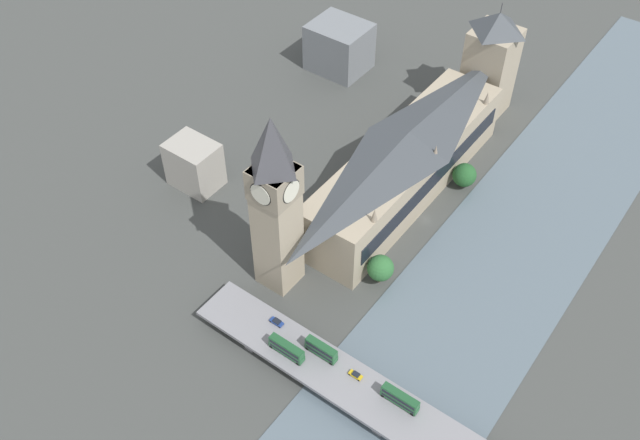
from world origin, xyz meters
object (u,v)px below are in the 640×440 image
victoria_tower (490,63)px  car_southbound_mid (277,322)px  road_bridge (390,411)px  clock_tower (275,202)px  double_decker_bus_mid (400,398)px  car_northbound_tail (356,375)px  parliament_hall (406,163)px  double_decker_bus_lead (321,349)px  double_decker_bus_rear (287,348)px

victoria_tower → car_southbound_mid: victoria_tower is taller
victoria_tower → road_bridge: bearing=107.7°
clock_tower → road_bridge: size_ratio=0.50×
double_decker_bus_mid → car_northbound_tail: 14.94m
parliament_hall → double_decker_bus_lead: 81.59m
clock_tower → road_bridge: clock_tower is taller
clock_tower → double_decker_bus_mid: size_ratio=5.78×
double_decker_bus_mid → car_southbound_mid: (44.92, -0.91, -1.95)m
double_decker_bus_lead → double_decker_bus_mid: (-27.14, -0.13, -0.15)m
double_decker_bus_rear → road_bridge: bearing=-175.2°
clock_tower → car_southbound_mid: (-13.08, 17.69, -29.88)m
clock_tower → double_decker_bus_mid: clock_tower is taller
double_decker_bus_lead → car_southbound_mid: (17.78, -1.04, -2.10)m
clock_tower → car_southbound_mid: size_ratio=15.08×
victoria_tower → double_decker_bus_mid: victoria_tower is taller
clock_tower → double_decker_bus_mid: 67.01m
car_southbound_mid → road_bridge: bearing=174.8°
car_northbound_tail → car_southbound_mid: size_ratio=0.94×
double_decker_bus_rear → car_northbound_tail: size_ratio=2.84×
clock_tower → road_bridge: (-56.85, 21.65, -31.54)m
victoria_tower → car_southbound_mid: bearing=91.0°
parliament_hall → road_bridge: (-46.11, 81.72, -10.25)m
clock_tower → car_southbound_mid: clock_tower is taller
parliament_hall → double_decker_bus_rear: (-11.72, 84.60, -6.54)m
parliament_hall → victoria_tower: (0.06, -62.96, 8.47)m
road_bridge → car_northbound_tail: (13.65, -2.94, 1.61)m
victoria_tower → double_decker_bus_mid: size_ratio=4.24×
road_bridge → victoria_tower: bearing=-72.3°
road_bridge → double_decker_bus_lead: double_decker_bus_lead is taller
parliament_hall → victoria_tower: 63.53m
double_decker_bus_mid → double_decker_bus_rear: (35.54, 5.92, 0.10)m
road_bridge → double_decker_bus_mid: (-1.15, -3.04, 3.61)m
double_decker_bus_lead → double_decker_bus_mid: double_decker_bus_lead is taller
parliament_hall → car_southbound_mid: bearing=91.7°
road_bridge → car_southbound_mid: bearing=-5.2°
victoria_tower → double_decker_bus_rear: victoria_tower is taller
double_decker_bus_mid → car_southbound_mid: size_ratio=2.61×
parliament_hall → double_decker_bus_mid: (-47.26, 78.68, -6.64)m
parliament_hall → car_northbound_tail: bearing=112.4°
parliament_hall → double_decker_bus_lead: parliament_hall is taller
clock_tower → victoria_tower: size_ratio=1.36×
double_decker_bus_lead → car_southbound_mid: double_decker_bus_lead is taller
victoria_tower → car_northbound_tail: victoria_tower is taller
double_decker_bus_rear → car_southbound_mid: bearing=-36.1°
victoria_tower → road_bridge: victoria_tower is taller
parliament_hall → road_bridge: 94.39m
double_decker_bus_lead → double_decker_bus_rear: double_decker_bus_lead is taller
victoria_tower → road_bridge: size_ratio=0.37×
road_bridge → double_decker_bus_lead: size_ratio=12.63×
clock_tower → road_bridge: 68.52m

